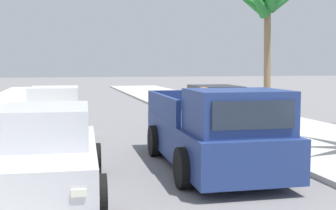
% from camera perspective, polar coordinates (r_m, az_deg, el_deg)
% --- Properties ---
extents(sidewalk_right, '(4.71, 60.00, 0.12)m').
position_cam_1_polar(sidewalk_right, '(16.49, 12.19, -2.51)').
color(sidewalk_right, beige).
rests_on(sidewalk_right, ground).
extents(curb_left, '(0.16, 60.00, 0.10)m').
position_cam_1_polar(curb_left, '(14.91, -18.95, -3.52)').
color(curb_left, silver).
rests_on(curb_left, ground).
extents(curb_right, '(0.16, 60.00, 0.10)m').
position_cam_1_polar(curb_right, '(16.10, 9.13, -2.68)').
color(curb_right, silver).
rests_on(curb_right, ground).
extents(pickup_truck, '(2.32, 5.26, 1.80)m').
position_cam_1_polar(pickup_truck, '(9.47, 5.94, -3.64)').
color(pickup_truck, navy).
rests_on(pickup_truck, ground).
extents(car_right_near, '(2.19, 4.33, 1.54)m').
position_cam_1_polar(car_right_near, '(7.92, -15.86, -6.14)').
color(car_right_near, silver).
rests_on(car_right_near, ground).
extents(car_left_mid, '(2.14, 4.31, 1.54)m').
position_cam_1_polar(car_left_mid, '(14.75, -14.59, -0.90)').
color(car_left_mid, silver).
rests_on(car_left_mid, ground).
extents(car_right_mid, '(2.21, 4.34, 1.54)m').
position_cam_1_polar(car_right_mid, '(15.26, 6.22, -0.57)').
color(car_right_mid, black).
rests_on(car_right_mid, ground).
extents(palm_tree_right_mid, '(4.12, 3.71, 6.18)m').
position_cam_1_polar(palm_tree_right_mid, '(21.60, 12.99, 12.83)').
color(palm_tree_right_mid, '#846B4C').
rests_on(palm_tree_right_mid, ground).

